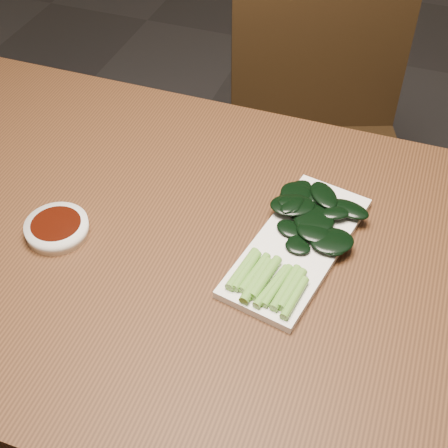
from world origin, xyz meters
TOP-DOWN VIEW (x-y plane):
  - table at (0.00, 0.00)m, footprint 1.40×0.80m
  - chair_far at (0.04, 0.68)m, footprint 0.59×0.59m
  - sauce_bowl at (-0.26, -0.05)m, footprint 0.10×0.10m
  - serving_plate at (0.13, 0.05)m, footprint 0.19×0.34m
  - gai_lan at (0.13, 0.07)m, footprint 0.18×0.31m

SIDE VIEW (x-z plane):
  - chair_far at x=0.04m, z-range 0.04..0.93m
  - table at x=0.00m, z-range 0.30..1.05m
  - serving_plate at x=0.13m, z-range 0.75..0.76m
  - sauce_bowl at x=-0.26m, z-range 0.75..0.77m
  - gai_lan at x=0.13m, z-range 0.76..0.79m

